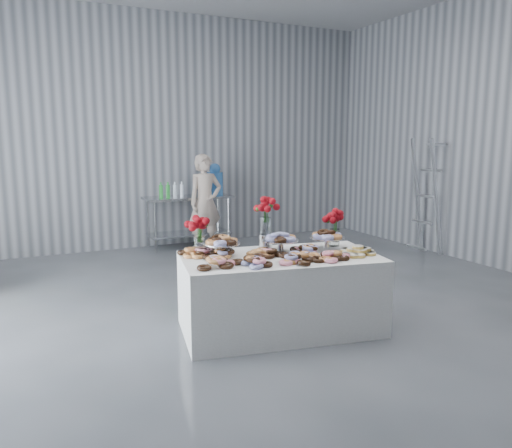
# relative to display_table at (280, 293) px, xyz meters

# --- Properties ---
(ground) EXTENTS (9.00, 9.00, 0.00)m
(ground) POSITION_rel_display_table_xyz_m (-0.00, -0.04, -0.38)
(ground) COLOR #3A3D42
(ground) RESTS_ON ground
(room_walls) EXTENTS (8.04, 9.04, 4.02)m
(room_walls) POSITION_rel_display_table_xyz_m (-0.28, 0.03, 2.26)
(room_walls) COLOR gray
(room_walls) RESTS_ON ground
(display_table) EXTENTS (2.05, 1.33, 0.75)m
(display_table) POSITION_rel_display_table_xyz_m (0.00, 0.00, 0.00)
(display_table) COLOR white
(display_table) RESTS_ON ground
(prep_table) EXTENTS (1.50, 0.60, 0.90)m
(prep_table) POSITION_rel_display_table_xyz_m (0.39, 4.06, 0.24)
(prep_table) COLOR silver
(prep_table) RESTS_ON ground
(donut_mounds) EXTENTS (1.92, 1.12, 0.09)m
(donut_mounds) POSITION_rel_display_table_xyz_m (0.00, -0.05, 0.42)
(donut_mounds) COLOR #D79C4E
(donut_mounds) RESTS_ON display_table
(cake_stand_left) EXTENTS (0.36, 0.36, 0.17)m
(cake_stand_left) POSITION_rel_display_table_xyz_m (-0.51, 0.25, 0.52)
(cake_stand_left) COLOR silver
(cake_stand_left) RESTS_ON display_table
(cake_stand_mid) EXTENTS (0.36, 0.36, 0.17)m
(cake_stand_mid) POSITION_rel_display_table_xyz_m (0.08, 0.14, 0.52)
(cake_stand_mid) COLOR silver
(cake_stand_mid) RESTS_ON display_table
(cake_stand_right) EXTENTS (0.36, 0.36, 0.17)m
(cake_stand_right) POSITION_rel_display_table_xyz_m (0.57, 0.05, 0.52)
(cake_stand_right) COLOR silver
(cake_stand_right) RESTS_ON display_table
(danish_pile) EXTENTS (0.48, 0.48, 0.11)m
(danish_pile) POSITION_rel_display_table_xyz_m (0.71, -0.29, 0.43)
(danish_pile) COLOR silver
(danish_pile) RESTS_ON display_table
(bouquet_left) EXTENTS (0.26, 0.26, 0.42)m
(bouquet_left) POSITION_rel_display_table_xyz_m (-0.69, 0.38, 0.67)
(bouquet_left) COLOR white
(bouquet_left) RESTS_ON display_table
(bouquet_right) EXTENTS (0.26, 0.26, 0.42)m
(bouquet_right) POSITION_rel_display_table_xyz_m (0.74, 0.17, 0.67)
(bouquet_right) COLOR white
(bouquet_right) RESTS_ON display_table
(bouquet_center) EXTENTS (0.26, 0.26, 0.57)m
(bouquet_center) POSITION_rel_display_table_xyz_m (0.02, 0.35, 0.75)
(bouquet_center) COLOR silver
(bouquet_center) RESTS_ON display_table
(water_jug) EXTENTS (0.28, 0.28, 0.55)m
(water_jug) POSITION_rel_display_table_xyz_m (0.89, 4.06, 0.77)
(water_jug) COLOR #3F84D6
(water_jug) RESTS_ON prep_table
(drink_bottles) EXTENTS (0.54, 0.08, 0.27)m
(drink_bottles) POSITION_rel_display_table_xyz_m (0.07, 3.96, 0.66)
(drink_bottles) COLOR #268C33
(drink_bottles) RESTS_ON prep_table
(person) EXTENTS (0.63, 0.45, 1.63)m
(person) POSITION_rel_display_table_xyz_m (0.60, 3.74, 0.44)
(person) COLOR #CC8C93
(person) RESTS_ON ground
(stepladder) EXTENTS (0.58, 0.48, 1.91)m
(stepladder) POSITION_rel_display_table_xyz_m (3.75, 1.91, 0.58)
(stepladder) COLOR silver
(stepladder) RESTS_ON ground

